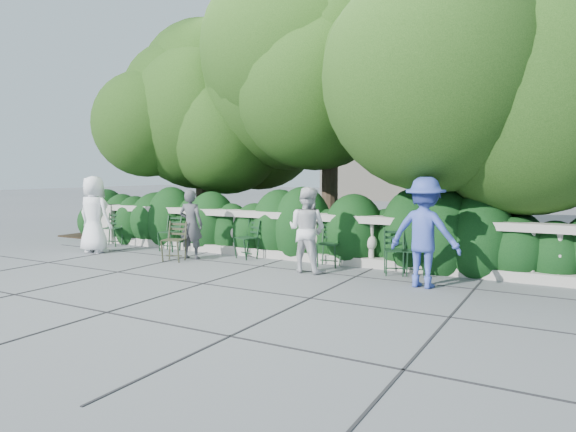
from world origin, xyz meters
The scene contains 15 objects.
ground centered at (0.00, 0.00, 0.00)m, with size 90.00×90.00×0.00m, color #585B60.
balustrade centered at (0.00, 1.80, 0.49)m, with size 12.00×0.44×1.00m.
shrub_hedge centered at (0.00, 3.00, 0.00)m, with size 15.00×2.60×1.70m, color black, non-canonical shape.
tree_canopy centered at (0.69, 3.19, 3.96)m, with size 15.04×6.52×6.78m.
chair_a centered at (-5.18, 1.16, 0.00)m, with size 0.44×0.48×0.84m, color black, non-canonical shape.
chair_b centered at (-3.39, 1.25, 0.00)m, with size 0.44×0.48×0.84m, color black, non-canonical shape.
chair_c centered at (-1.30, 1.28, 0.00)m, with size 0.44×0.48×0.84m, color black, non-canonical shape.
chair_d centered at (2.12, 1.16, 0.00)m, with size 0.44×0.48×0.84m, color black, non-canonical shape.
chair_e centered at (0.69, 1.29, 0.00)m, with size 0.44×0.48×0.84m, color black, non-canonical shape.
chair_f centered at (2.41, 1.23, 0.00)m, with size 0.44×0.48×0.84m, color black, non-canonical shape.
chair_weathered centered at (-2.34, 0.26, 0.00)m, with size 0.44×0.48×0.84m, color black, non-canonical shape.
person_businessman centered at (-4.76, 0.40, 0.88)m, with size 0.86×0.56×1.76m, color white.
person_woman_grey centered at (-2.26, 0.81, 0.74)m, with size 0.54×0.35×1.47m, color #424247.
person_casual_man centered at (0.54, 0.75, 0.79)m, with size 0.77×0.60×1.58m, color silver.
person_older_blue centered at (2.75, 0.58, 0.89)m, with size 1.15×0.66×1.77m, color #374AA5.
Camera 1 is at (4.85, -7.60, 1.86)m, focal length 32.00 mm.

